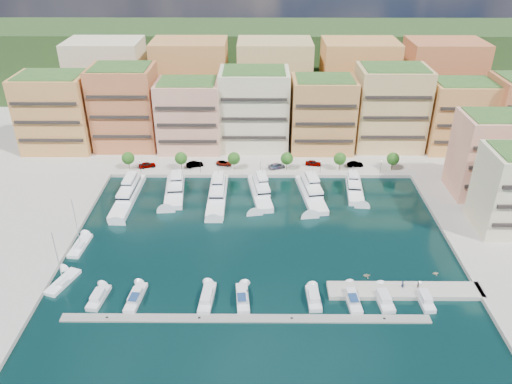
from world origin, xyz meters
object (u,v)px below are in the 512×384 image
lamppost_3 (321,165)px  tree_5 (393,159)px  car_2 (224,163)px  yacht_1 (175,190)px  yacht_5 (354,188)px  cruiser_8 (383,299)px  yacht_2 (218,193)px  person_1 (418,284)px  car_0 (147,165)px  tree_3 (287,159)px  cruiser_6 (314,299)px  cruiser_9 (424,299)px  tree_1 (181,158)px  tree_4 (340,159)px  tender_1 (367,275)px  car_5 (355,164)px  cruiser_0 (99,298)px  sailboat_1 (80,246)px  yacht_0 (128,194)px  cruiser_4 (243,298)px  cruiser_1 (136,298)px  car_1 (195,164)px  car_4 (313,163)px  lamppost_0 (140,164)px  yacht_4 (311,192)px  cruiser_3 (207,298)px  car_3 (277,166)px  lamppost_1 (200,164)px  yacht_3 (260,190)px  tree_2 (234,158)px  tender_3 (436,273)px  lamppost_4 (381,165)px  sailboat_0 (63,283)px  lamppost_2 (260,165)px  cruiser_7 (352,299)px

lamppost_3 → tree_5: bearing=6.0°
car_2 → yacht_1: bearing=153.1°
yacht_5 → cruiser_8: (-1.74, -46.36, -0.66)m
tree_5 → cruiser_8: 60.15m
yacht_2 → person_1: bearing=-41.9°
cruiser_8 → car_0: size_ratio=1.61×
tree_3 → cruiser_6: bearing=-87.3°
yacht_1 → cruiser_9: size_ratio=2.38×
tree_1 → tree_4: (48.00, 0.00, 0.00)m
tree_4 → tender_1: (-0.95, -50.30, -4.30)m
cruiser_6 → car_5: (18.51, 60.40, 1.26)m
tree_3 → cruiser_0: (-41.16, -58.08, -4.20)m
sailboat_1 → car_5: (72.04, 42.00, 1.50)m
yacht_0 → cruiser_4: bearing=-52.1°
cruiser_1 → car_1: car_1 is taller
car_2 → car_4: car_4 is taller
car_1 → cruiser_1: bearing=159.1°
yacht_0 → cruiser_0: (3.56, -42.39, -0.66)m
yacht_2 → sailboat_1: (-30.83, -24.58, -0.90)m
lamppost_0 → car_0: size_ratio=0.83×
yacht_4 → cruiser_3: size_ratio=2.32×
car_3 → yacht_0: bearing=88.3°
yacht_4 → lamppost_1: bearing=159.6°
yacht_3 → tree_1: bearing=150.4°
tree_4 → lamppost_0: size_ratio=1.35×
cruiser_4 → car_4: bearing=71.8°
yacht_1 → yacht_3: 24.07m
tree_1 → tree_5: (64.00, 0.00, 0.00)m
tree_2 → cruiser_6: size_ratio=0.75×
yacht_1 → tender_3: size_ratio=13.68×
tree_2 → yacht_0: bearing=-151.3°
lamppost_4 → tender_1: bearing=-105.1°
cruiser_1 → lamppost_0: bearing=100.6°
car_3 → sailboat_0: bearing=115.4°
lamppost_3 → car_2: bearing=169.5°
cruiser_1 → cruiser_8: bearing=0.0°
tender_1 → cruiser_1: bearing=92.3°
sailboat_0 → lamppost_2: bearing=50.2°
tree_4 → yacht_4: size_ratio=0.26×
cruiser_6 → person_1: (21.82, 3.05, 1.25)m
cruiser_8 → tree_2: bearing=119.6°
tender_1 → person_1: size_ratio=1.07×
tree_1 → cruiser_1: size_ratio=0.63×
tree_2 → cruiser_0: size_ratio=0.73×
yacht_0 → yacht_2: 24.77m
yacht_1 → car_4: 43.66m
lamppost_1 → cruiser_7: lamppost_1 is taller
tree_3 → cruiser_3: (-18.98, -58.10, -4.20)m
yacht_2 → car_4: bearing=32.7°
tree_3 → yacht_3: size_ratio=0.28×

